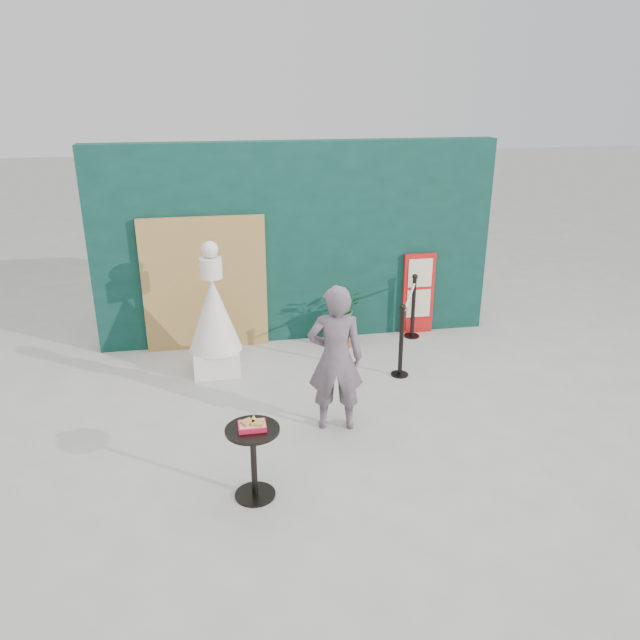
{
  "coord_description": "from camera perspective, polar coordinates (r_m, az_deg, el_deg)",
  "views": [
    {
      "loc": [
        -1.3,
        -5.95,
        3.79
      ],
      "look_at": [
        0.0,
        1.2,
        1.0
      ],
      "focal_mm": 35.0,
      "sensor_mm": 36.0,
      "label": 1
    }
  ],
  "objects": [
    {
      "name": "cafe_table",
      "position": [
        6.09,
        -6.12,
        -11.87
      ],
      "size": [
        0.52,
        0.52,
        0.75
      ],
      "color": "black",
      "rests_on": "ground"
    },
    {
      "name": "bamboo_fence",
      "position": [
        9.32,
        -10.46,
        3.23
      ],
      "size": [
        1.8,
        0.08,
        2.0
      ],
      "primitive_type": "cube",
      "color": "tan",
      "rests_on": "ground"
    },
    {
      "name": "food_basket",
      "position": [
        5.94,
        -6.21,
        -9.52
      ],
      "size": [
        0.26,
        0.19,
        0.11
      ],
      "color": "red",
      "rests_on": "cafe_table"
    },
    {
      "name": "planter",
      "position": [
        9.39,
        2.07,
        0.63
      ],
      "size": [
        0.53,
        0.46,
        0.9
      ],
      "color": "brown",
      "rests_on": "ground"
    },
    {
      "name": "stanchion_barrier",
      "position": [
        9.15,
        8.02,
        -0.3
      ],
      "size": [
        0.84,
        1.54,
        1.03
      ],
      "color": "black",
      "rests_on": "ground"
    },
    {
      "name": "menu_board",
      "position": [
        9.97,
        8.98,
        2.39
      ],
      "size": [
        0.5,
        0.07,
        1.3
      ],
      "color": "red",
      "rests_on": "ground"
    },
    {
      "name": "back_wall",
      "position": [
        9.47,
        -2.13,
        7.01
      ],
      "size": [
        6.0,
        0.3,
        3.0
      ],
      "primitive_type": "cube",
      "color": "#0A2F24",
      "rests_on": "ground"
    },
    {
      "name": "ground",
      "position": [
        7.17,
        1.75,
        -10.91
      ],
      "size": [
        60.0,
        60.0,
        0.0
      ],
      "primitive_type": "plane",
      "color": "#ADAAA5",
      "rests_on": "ground"
    },
    {
      "name": "woman",
      "position": [
        7.03,
        1.43,
        -3.54
      ],
      "size": [
        0.69,
        0.51,
        1.74
      ],
      "primitive_type": "imported",
      "rotation": [
        0.0,
        0.0,
        2.99
      ],
      "color": "#685962",
      "rests_on": "ground"
    },
    {
      "name": "statue",
      "position": [
        8.58,
        -9.64,
        -0.01
      ],
      "size": [
        0.72,
        0.72,
        1.85
      ],
      "color": "silver",
      "rests_on": "ground"
    }
  ]
}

